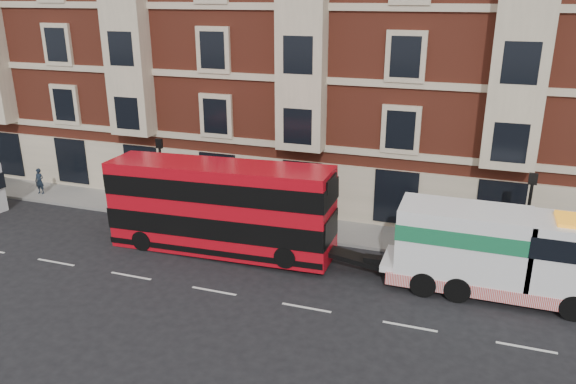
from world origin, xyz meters
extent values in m
plane|color=black|center=(0.00, 0.00, 0.00)|extent=(120.00, 120.00, 0.00)
cube|color=slate|center=(0.00, 7.50, 0.07)|extent=(90.00, 3.00, 0.15)
cube|color=maroon|center=(0.50, 15.00, 9.00)|extent=(45.00, 12.00, 18.00)
cylinder|color=black|center=(-6.00, 6.20, 2.15)|extent=(0.14, 0.14, 4.00)
cube|color=black|center=(-6.00, 6.20, 4.25)|extent=(0.35, 0.15, 0.50)
cylinder|color=black|center=(12.00, 6.20, 2.15)|extent=(0.14, 0.14, 4.00)
cube|color=black|center=(12.00, 6.20, 4.25)|extent=(0.35, 0.15, 0.50)
cube|color=red|center=(-1.36, 3.55, 2.24)|extent=(10.66, 2.38, 4.19)
cube|color=black|center=(-1.36, 3.55, 1.62)|extent=(10.70, 2.44, 1.00)
cube|color=black|center=(-1.36, 3.55, 3.33)|extent=(10.70, 2.44, 0.95)
cylinder|color=black|center=(-4.97, 2.47, 0.49)|extent=(0.99, 0.30, 0.99)
cylinder|color=black|center=(-4.97, 4.62, 0.49)|extent=(0.99, 0.30, 0.99)
cylinder|color=black|center=(2.26, 2.47, 0.78)|extent=(0.99, 0.30, 0.99)
cylinder|color=black|center=(2.26, 4.62, 0.78)|extent=(0.99, 0.30, 0.99)
cube|color=white|center=(10.64, 3.55, 0.90)|extent=(8.56, 2.19, 0.29)
cube|color=white|center=(13.40, 3.55, 2.14)|extent=(3.04, 2.38, 2.76)
cube|color=white|center=(9.50, 3.55, 2.19)|extent=(5.14, 2.38, 2.76)
cube|color=#186F43|center=(9.50, 3.55, 2.66)|extent=(5.19, 2.42, 0.67)
cube|color=red|center=(10.45, 3.55, 0.57)|extent=(7.61, 2.44, 0.52)
cylinder|color=black|center=(13.69, 2.47, 0.52)|extent=(1.05, 0.33, 1.05)
cylinder|color=black|center=(13.69, 4.62, 0.52)|extent=(1.05, 0.33, 1.05)
cylinder|color=black|center=(9.50, 2.47, 0.52)|extent=(1.05, 0.38, 1.05)
cylinder|color=black|center=(9.50, 4.62, 0.52)|extent=(1.05, 0.38, 1.05)
cylinder|color=black|center=(8.17, 2.47, 0.52)|extent=(1.05, 0.38, 1.05)
cylinder|color=black|center=(8.17, 4.62, 0.52)|extent=(1.05, 0.38, 1.05)
imported|color=black|center=(-15.06, 7.04, 0.93)|extent=(0.60, 0.42, 1.56)
camera|label=1|loc=(9.59, -18.33, 11.61)|focal=35.00mm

